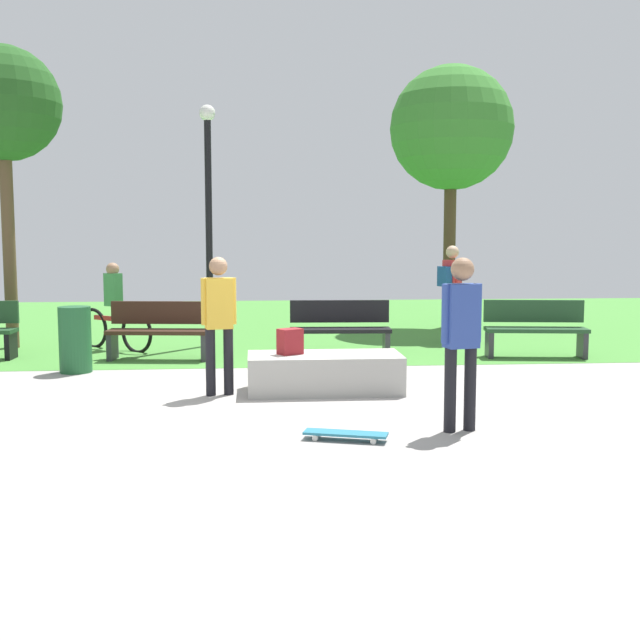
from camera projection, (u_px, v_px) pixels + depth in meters
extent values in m
plane|color=#9E9993|center=(278.00, 394.00, 9.70)|extent=(28.00, 28.00, 0.00)
cube|color=#478C38|center=(267.00, 323.00, 17.59)|extent=(26.60, 12.08, 0.01)
cube|color=#A8A59E|center=(325.00, 373.00, 9.81)|extent=(1.91, 0.86, 0.47)
cube|color=maroon|center=(290.00, 341.00, 9.75)|extent=(0.34, 0.31, 0.32)
cylinder|color=black|center=(450.00, 390.00, 7.76)|extent=(0.12, 0.12, 0.84)
cylinder|color=black|center=(470.00, 389.00, 7.83)|extent=(0.12, 0.12, 0.84)
cube|color=#2D4799|center=(462.00, 316.00, 7.72)|extent=(0.36, 0.27, 0.63)
cylinder|color=#2D4799|center=(446.00, 314.00, 7.66)|extent=(0.09, 0.09, 0.58)
cylinder|color=#2D4799|center=(477.00, 313.00, 7.77)|extent=(0.09, 0.09, 0.58)
sphere|color=#9E7556|center=(462.00, 269.00, 7.67)|extent=(0.23, 0.23, 0.23)
cylinder|color=black|center=(228.00, 362.00, 9.60)|extent=(0.12, 0.12, 0.82)
cylinder|color=black|center=(211.00, 362.00, 9.54)|extent=(0.12, 0.12, 0.82)
cube|color=gold|center=(219.00, 303.00, 9.50)|extent=(0.35, 0.26, 0.62)
cylinder|color=gold|center=(233.00, 301.00, 9.54)|extent=(0.09, 0.09, 0.57)
cylinder|color=gold|center=(205.00, 302.00, 9.45)|extent=(0.09, 0.09, 0.57)
sphere|color=#9E7556|center=(218.00, 266.00, 9.45)|extent=(0.22, 0.22, 0.22)
cube|color=teal|center=(346.00, 433.00, 7.48)|extent=(0.82, 0.43, 0.02)
cylinder|color=silver|center=(376.00, 437.00, 7.50)|extent=(0.06, 0.05, 0.06)
cylinder|color=silver|center=(373.00, 441.00, 7.34)|extent=(0.06, 0.05, 0.06)
cylinder|color=silver|center=(319.00, 434.00, 7.62)|extent=(0.06, 0.05, 0.06)
cylinder|color=silver|center=(315.00, 438.00, 7.46)|extent=(0.06, 0.05, 0.06)
cube|color=#331E14|center=(159.00, 332.00, 12.26)|extent=(1.64, 0.63, 0.06)
cube|color=#331E14|center=(161.00, 313.00, 12.45)|extent=(1.60, 0.25, 0.36)
cube|color=#2D2D33|center=(206.00, 346.00, 12.26)|extent=(0.13, 0.40, 0.45)
cube|color=#2D2D33|center=(112.00, 346.00, 12.31)|extent=(0.13, 0.40, 0.45)
cube|color=black|center=(11.00, 345.00, 12.38)|extent=(0.09, 0.40, 0.45)
cube|color=#1E4223|center=(536.00, 330.00, 12.51)|extent=(1.64, 0.64, 0.06)
cube|color=#1E4223|center=(534.00, 311.00, 12.70)|extent=(1.59, 0.27, 0.36)
cube|color=#2D2D33|center=(582.00, 344.00, 12.50)|extent=(0.13, 0.40, 0.45)
cube|color=#2D2D33|center=(489.00, 343.00, 12.57)|extent=(0.13, 0.40, 0.45)
cube|color=black|center=(340.00, 330.00, 12.47)|extent=(1.62, 0.52, 0.06)
cube|color=black|center=(340.00, 311.00, 12.66)|extent=(1.60, 0.14, 0.36)
cube|color=#2D2D33|center=(386.00, 344.00, 12.52)|extent=(0.10, 0.40, 0.45)
cube|color=#2D2D33|center=(294.00, 344.00, 12.47)|extent=(0.10, 0.40, 0.45)
cylinder|color=brown|center=(9.00, 244.00, 13.48)|extent=(0.22, 0.22, 3.59)
sphere|color=#23561E|center=(3.00, 103.00, 13.23)|extent=(1.93, 1.93, 1.93)
cylinder|color=#4C3823|center=(449.00, 247.00, 16.50)|extent=(0.25, 0.25, 3.40)
sphere|color=#387F2D|center=(451.00, 128.00, 16.24)|extent=(2.55, 2.55, 2.55)
cylinder|color=black|center=(209.00, 235.00, 13.73)|extent=(0.12, 0.12, 3.93)
sphere|color=silver|center=(207.00, 113.00, 13.50)|extent=(0.28, 0.28, 0.28)
cylinder|color=#1E592D|center=(75.00, 340.00, 11.18)|extent=(0.45, 0.45, 0.94)
cylinder|color=#3F5184|center=(447.00, 319.00, 14.39)|extent=(0.12, 0.12, 0.86)
cylinder|color=#3F5184|center=(455.00, 320.00, 14.21)|extent=(0.12, 0.12, 0.86)
cube|color=red|center=(452.00, 278.00, 14.22)|extent=(0.32, 0.37, 0.64)
cylinder|color=red|center=(446.00, 276.00, 14.36)|extent=(0.09, 0.09, 0.59)
cylinder|color=red|center=(458.00, 277.00, 14.07)|extent=(0.09, 0.09, 0.59)
sphere|color=tan|center=(452.00, 252.00, 14.17)|extent=(0.23, 0.23, 0.23)
cube|color=#1E4C8C|center=(445.00, 276.00, 14.14)|extent=(0.26, 0.30, 0.36)
torus|color=black|center=(137.00, 333.00, 13.13)|extent=(0.60, 0.50, 0.72)
torus|color=black|center=(93.00, 328.00, 13.74)|extent=(0.60, 0.50, 0.72)
cube|color=#B22626|center=(114.00, 319.00, 13.41)|extent=(0.79, 0.66, 0.08)
cube|color=#3F8C4C|center=(113.00, 290.00, 13.36)|extent=(0.33, 0.32, 0.56)
sphere|color=#9E7556|center=(113.00, 269.00, 13.32)|extent=(0.22, 0.22, 0.22)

